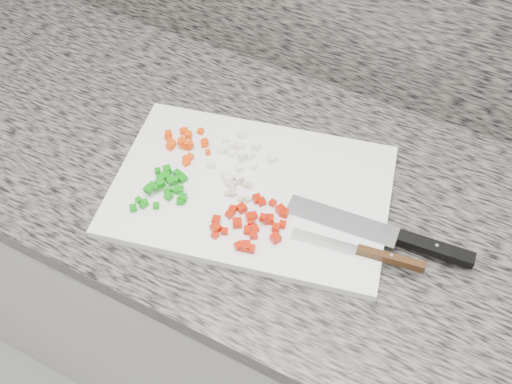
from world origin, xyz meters
The scene contains 10 objects.
cabinet centered at (0.00, 1.44, 0.43)m, with size 3.92×0.62×0.86m, color silver.
countertop centered at (0.00, 1.44, 0.88)m, with size 3.96×0.64×0.04m, color #625D56.
cutting_board centered at (-0.12, 1.39, 0.91)m, with size 0.49×0.32×0.02m, color white.
carrot_pile centered at (-0.27, 1.43, 0.92)m, with size 0.10×0.09×0.02m.
onion_pile centered at (-0.17, 1.44, 0.92)m, with size 0.12×0.13×0.02m.
green_pepper_pile centered at (-0.25, 1.32, 0.92)m, with size 0.09×0.12×0.02m.
red_pepper_pile centered at (-0.08, 1.32, 0.92)m, with size 0.12×0.12×0.02m.
garlic_pile centered at (-0.14, 1.37, 0.92)m, with size 0.06×0.04×0.01m.
chef_knife centered at (0.16, 1.41, 0.92)m, with size 0.32×0.06×0.02m.
paring_knife centered at (0.12, 1.36, 0.92)m, with size 0.22×0.05×0.02m.
Camera 1 is at (0.18, 0.83, 1.71)m, focal length 40.00 mm.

